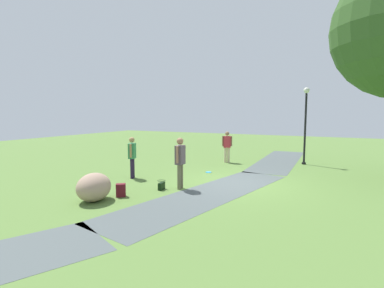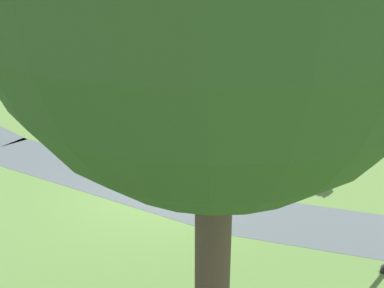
% 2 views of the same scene
% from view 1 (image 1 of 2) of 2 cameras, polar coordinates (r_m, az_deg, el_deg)
% --- Properties ---
extents(ground_plane, '(48.00, 48.00, 0.00)m').
position_cam_1_polar(ground_plane, '(11.31, 8.52, -7.24)').
color(ground_plane, '#557736').
extents(footpath_segment_near, '(8.05, 2.11, 0.01)m').
position_cam_1_polar(footpath_segment_near, '(16.95, 16.01, -2.96)').
color(footpath_segment_near, '#4A5353').
rests_on(footpath_segment_near, ground).
extents(footpath_segment_mid, '(8.22, 3.48, 0.01)m').
position_cam_1_polar(footpath_segment_mid, '(9.69, 2.95, -9.41)').
color(footpath_segment_mid, '#4A5353').
rests_on(footpath_segment_mid, ground).
extents(lamp_post, '(0.28, 0.28, 3.77)m').
position_cam_1_polar(lamp_post, '(15.89, 20.54, 4.67)').
color(lamp_post, black).
rests_on(lamp_post, ground).
extents(lawn_boulder, '(1.40, 1.22, 0.82)m').
position_cam_1_polar(lawn_boulder, '(9.35, -17.94, -7.71)').
color(lawn_boulder, tan).
rests_on(lawn_boulder, ground).
extents(woman_with_handbag, '(0.52, 0.26, 1.73)m').
position_cam_1_polar(woman_with_handbag, '(10.17, -2.24, -2.88)').
color(woman_with_handbag, '#676445').
rests_on(woman_with_handbag, ground).
extents(man_near_boulder, '(0.48, 0.37, 1.61)m').
position_cam_1_polar(man_near_boulder, '(12.06, -11.17, -1.97)').
color(man_near_boulder, '#241835').
rests_on(man_near_boulder, ground).
extents(passerby_on_path, '(0.35, 0.49, 1.60)m').
position_cam_1_polar(passerby_on_path, '(15.63, 6.60, -0.12)').
color(passerby_on_path, '#CAB792').
rests_on(passerby_on_path, ground).
extents(handbag_on_grass, '(0.33, 0.30, 0.31)m').
position_cam_1_polar(handbag_on_grass, '(10.28, -5.75, -7.74)').
color(handbag_on_grass, black).
rests_on(handbag_on_grass, ground).
extents(backpack_by_boulder, '(0.35, 0.34, 0.40)m').
position_cam_1_polar(backpack_by_boulder, '(9.65, -13.20, -8.47)').
color(backpack_by_boulder, '#5B141E').
rests_on(backpack_by_boulder, ground).
extents(frisbee_on_grass, '(0.26, 0.26, 0.02)m').
position_cam_1_polar(frisbee_on_grass, '(13.10, 3.12, -5.31)').
color(frisbee_on_grass, '#33A3D8').
rests_on(frisbee_on_grass, ground).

